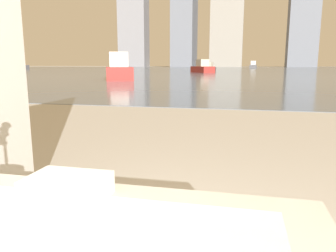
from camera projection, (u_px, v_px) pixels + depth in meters
The scene contains 9 objects.
towel_stack at pixel (68, 187), 1.14m from camera, with size 0.27×0.19×0.08m.
harbor_water at pixel (241, 69), 59.74m from camera, with size 180.00×110.00×0.01m.
harbor_boat_0 at pixel (209, 68), 43.55m from camera, with size 1.54×3.34×1.21m.
harbor_boat_1 at pixel (202, 68), 37.24m from camera, with size 3.17×4.11×1.49m.
harbor_boat_2 at pixel (253, 66), 78.31m from camera, with size 1.79×4.66×1.72m.
harbor_boat_3 at pixel (119, 70), 20.49m from camera, with size 3.19×4.71×1.68m.
harbor_boat_5 at pixel (17, 66), 62.75m from camera, with size 2.41×4.64×1.66m.
skyline_tower_0 at pixel (133, 20), 118.96m from camera, with size 10.02×6.83×33.34m.
skyline_tower_2 at pixel (228, 11), 111.14m from camera, with size 10.87×9.30×37.61m.
Camera 1 is at (0.53, -0.08, 0.96)m, focal length 35.00 mm.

